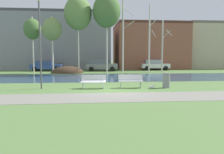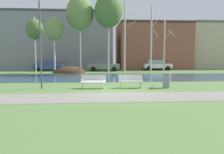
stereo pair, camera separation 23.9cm
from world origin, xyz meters
name	(u,v)px [view 1 (the left image)]	position (x,y,z in m)	size (l,w,h in m)	color
ground_plane	(104,76)	(0.00, 10.00, 0.00)	(120.00, 120.00, 0.00)	#5B7F42
paved_path_strip	(118,97)	(0.00, -2.13, 0.01)	(60.00, 2.58, 0.01)	gray
river_band	(105,77)	(0.00, 8.10, 0.00)	(80.00, 7.86, 0.01)	#33516B
soil_mound	(67,73)	(-4.29, 13.86, 0.00)	(3.91, 2.96, 1.74)	#423021
bench_left	(93,81)	(-1.20, 1.00, 0.47)	(1.65, 0.71, 0.87)	silver
bench_right	(131,81)	(1.22, 1.00, 0.47)	(1.65, 0.71, 0.87)	silver
trash_bin	(166,80)	(3.56, 0.81, 0.50)	(0.50, 0.50, 0.97)	gray
seagull	(152,87)	(2.51, 0.53, 0.13)	(0.45, 0.17, 0.26)	white
streetlamp	(40,28)	(-4.50, 1.10, 3.81)	(0.32, 0.32, 5.76)	#4C4C51
birch_far_left	(32,29)	(-8.42, 14.43, 5.27)	(2.08, 2.08, 6.79)	beige
birch_left	(52,30)	(-5.93, 13.52, 5.17)	(2.22, 2.22, 6.68)	beige
birch_center_left	(78,13)	(-2.92, 14.08, 7.18)	(3.31, 3.31, 9.22)	beige
birch_center	(107,11)	(0.49, 13.25, 7.34)	(3.29, 3.29, 9.44)	#BCB7A8
birch_center_right	(123,34)	(2.58, 14.03, 4.80)	(1.48, 2.72, 9.42)	beige
birch_right	(150,39)	(5.89, 13.92, 4.24)	(1.23, 1.91, 8.35)	beige
birch_far_right	(163,46)	(7.61, 14.00, 3.36)	(1.35, 2.25, 6.53)	#BCB7A8
parked_van_nearest_blue	(46,65)	(-7.63, 17.81, 0.76)	(4.33, 2.27, 1.43)	#2D4793
parked_sedan_second_grey	(101,65)	(-0.03, 17.09, 0.83)	(4.37, 2.21, 1.59)	slate
parked_hatch_third_white	(154,65)	(7.84, 18.20, 0.79)	(4.12, 2.16, 1.52)	silver
building_grey_warehouse	(54,41)	(-7.44, 23.18, 4.45)	(17.99, 6.69, 8.90)	gray
building_brick_low	(148,47)	(8.30, 23.85, 3.67)	(11.11, 9.80, 7.34)	brown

